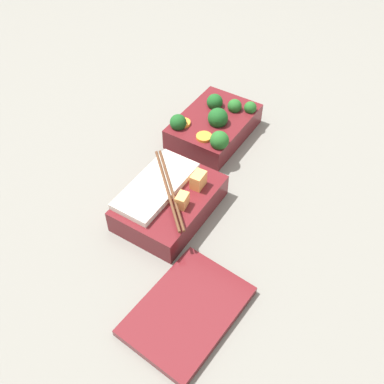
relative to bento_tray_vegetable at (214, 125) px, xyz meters
The scene contains 4 objects.
ground_plane 0.11m from the bento_tray_vegetable, 14.90° to the left, with size 3.00×3.00×0.00m, color slate.
bento_tray_vegetable is the anchor object (origin of this frame).
bento_tray_rice 0.23m from the bento_tray_vegetable, ahead, with size 0.19×0.15×0.07m.
bento_lid 0.42m from the bento_tray_vegetable, 25.08° to the left, with size 0.19×0.13×0.01m, color maroon.
Camera 1 is at (0.55, 0.33, 0.62)m, focal length 42.00 mm.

